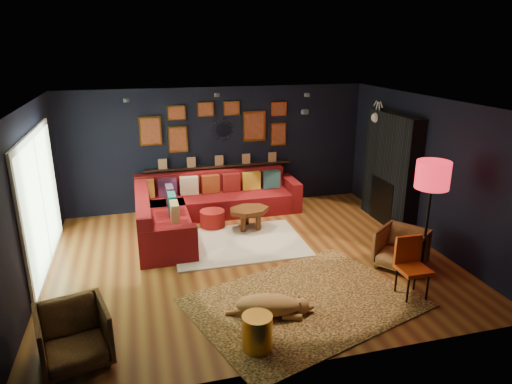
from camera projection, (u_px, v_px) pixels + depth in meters
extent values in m
plane|color=brown|center=(250.00, 258.00, 7.71)|extent=(6.50, 6.50, 0.00)
plane|color=black|center=(218.00, 148.00, 9.83)|extent=(6.50, 0.00, 6.50)
plane|color=black|center=(313.00, 261.00, 4.78)|extent=(6.50, 0.00, 6.50)
plane|color=black|center=(29.00, 203.00, 6.51)|extent=(0.00, 5.50, 5.50)
plane|color=black|center=(426.00, 171.00, 8.10)|extent=(0.00, 5.50, 5.50)
plane|color=white|center=(249.00, 103.00, 6.90)|extent=(6.50, 6.50, 0.00)
cube|color=maroon|center=(214.00, 204.00, 9.66)|extent=(3.20, 0.95, 0.42)
cube|color=maroon|center=(211.00, 181.00, 9.86)|extent=(3.20, 0.24, 0.46)
cube|color=maroon|center=(290.00, 193.00, 10.05)|extent=(0.22, 0.95, 0.64)
cube|color=maroon|center=(164.00, 229.00, 8.38)|extent=(0.95, 2.20, 0.42)
cube|color=maroon|center=(143.00, 209.00, 8.16)|extent=(0.24, 2.20, 0.46)
cube|color=maroon|center=(169.00, 246.00, 7.43)|extent=(0.95, 0.22, 0.64)
cube|color=orange|center=(145.00, 189.00, 9.33)|extent=(0.38, 0.14, 0.38)
cube|color=#4C2044|center=(167.00, 187.00, 9.44)|extent=(0.38, 0.14, 0.38)
cube|color=beige|center=(189.00, 186.00, 9.55)|extent=(0.38, 0.14, 0.38)
cube|color=maroon|center=(210.00, 184.00, 9.66)|extent=(0.38, 0.14, 0.38)
cube|color=maroon|center=(231.00, 182.00, 9.77)|extent=(0.38, 0.14, 0.38)
cube|color=gold|center=(251.00, 181.00, 9.88)|extent=(0.38, 0.14, 0.38)
cube|color=#255257|center=(271.00, 179.00, 9.99)|extent=(0.38, 0.14, 0.38)
cube|color=#3F3254|center=(170.00, 195.00, 8.94)|extent=(0.14, 0.38, 0.38)
cube|color=#1A5F6A|center=(172.00, 204.00, 8.48)|extent=(0.14, 0.38, 0.38)
cube|color=tan|center=(175.00, 213.00, 8.02)|extent=(0.14, 0.38, 0.38)
cube|color=black|center=(219.00, 166.00, 9.89)|extent=(3.20, 0.12, 0.04)
cube|color=gold|center=(150.00, 131.00, 9.32)|extent=(0.45, 0.03, 0.60)
cube|color=#9F4929|center=(150.00, 131.00, 9.30)|extent=(0.38, 0.01, 0.51)
cube|color=gold|center=(178.00, 139.00, 9.52)|extent=(0.40, 0.03, 0.55)
cube|color=#9F4929|center=(178.00, 139.00, 9.50)|extent=(0.34, 0.01, 0.47)
cube|color=gold|center=(177.00, 113.00, 9.34)|extent=(0.38, 0.03, 0.30)
cube|color=#9F4929|center=(177.00, 113.00, 9.33)|extent=(0.32, 0.01, 0.25)
cube|color=gold|center=(254.00, 126.00, 9.86)|extent=(0.50, 0.03, 0.65)
cube|color=#9F4929|center=(254.00, 126.00, 9.84)|extent=(0.42, 0.01, 0.55)
cube|color=gold|center=(278.00, 134.00, 10.06)|extent=(0.35, 0.03, 0.50)
cube|color=#9F4929|center=(279.00, 134.00, 10.04)|extent=(0.30, 0.01, 0.42)
cube|color=gold|center=(279.00, 109.00, 9.88)|extent=(0.35, 0.03, 0.30)
cube|color=#9F4929|center=(279.00, 109.00, 9.87)|extent=(0.30, 0.01, 0.25)
cube|color=gold|center=(205.00, 109.00, 9.48)|extent=(0.35, 0.03, 0.30)
cube|color=#9F4929|center=(206.00, 109.00, 9.46)|extent=(0.30, 0.01, 0.25)
cube|color=gold|center=(231.00, 108.00, 9.61)|extent=(0.35, 0.03, 0.30)
cube|color=#9F4929|center=(232.00, 109.00, 9.59)|extent=(0.30, 0.01, 0.25)
cylinder|color=silver|center=(223.00, 130.00, 9.70)|extent=(0.28, 0.03, 0.28)
cone|color=gold|center=(233.00, 130.00, 9.76)|extent=(0.03, 0.16, 0.03)
cone|color=gold|center=(232.00, 126.00, 9.73)|extent=(0.04, 0.16, 0.04)
cone|color=gold|center=(230.00, 122.00, 9.69)|extent=(0.04, 0.16, 0.04)
cone|color=gold|center=(226.00, 120.00, 9.66)|extent=(0.04, 0.16, 0.04)
cone|color=gold|center=(222.00, 120.00, 9.63)|extent=(0.03, 0.16, 0.03)
cone|color=gold|center=(218.00, 121.00, 9.62)|extent=(0.04, 0.16, 0.04)
cone|color=gold|center=(215.00, 123.00, 9.62)|extent=(0.04, 0.16, 0.04)
cone|color=gold|center=(213.00, 127.00, 9.63)|extent=(0.04, 0.16, 0.04)
cone|color=gold|center=(212.00, 131.00, 9.65)|extent=(0.03, 0.16, 0.03)
cone|color=gold|center=(213.00, 134.00, 9.68)|extent=(0.04, 0.16, 0.04)
cone|color=gold|center=(216.00, 138.00, 9.71)|extent=(0.04, 0.16, 0.04)
cone|color=gold|center=(219.00, 140.00, 9.75)|extent=(0.04, 0.16, 0.04)
cone|color=gold|center=(223.00, 140.00, 9.77)|extent=(0.03, 0.16, 0.03)
cone|color=gold|center=(227.00, 139.00, 9.79)|extent=(0.04, 0.16, 0.04)
cone|color=gold|center=(230.00, 137.00, 9.79)|extent=(0.04, 0.16, 0.04)
cone|color=gold|center=(232.00, 133.00, 9.78)|extent=(0.04, 0.16, 0.04)
cube|color=black|center=(391.00, 169.00, 8.96)|extent=(0.30, 1.60, 2.20)
cube|color=black|center=(385.00, 201.00, 9.14)|extent=(0.20, 0.80, 0.90)
cone|color=white|center=(386.00, 117.00, 9.14)|extent=(0.35, 0.28, 0.28)
sphere|color=white|center=(376.00, 118.00, 9.09)|extent=(0.20, 0.20, 0.20)
cylinder|color=white|center=(379.00, 109.00, 8.98)|extent=(0.02, 0.10, 0.28)
cylinder|color=white|center=(376.00, 109.00, 9.09)|extent=(0.02, 0.10, 0.28)
cube|color=white|center=(41.00, 202.00, 7.13)|extent=(0.04, 2.80, 2.20)
cube|color=#C2E9B2|center=(42.00, 202.00, 7.14)|extent=(0.01, 2.60, 2.00)
cube|color=white|center=(43.00, 202.00, 7.14)|extent=(0.02, 0.06, 2.00)
cylinder|color=black|center=(126.00, 100.00, 7.57)|extent=(0.10, 0.10, 0.06)
cylinder|color=black|center=(217.00, 95.00, 8.33)|extent=(0.10, 0.10, 0.06)
cylinder|color=black|center=(307.00, 95.00, 8.36)|extent=(0.10, 0.10, 0.06)
cylinder|color=black|center=(305.00, 112.00, 6.33)|extent=(0.10, 0.10, 0.06)
cube|color=beige|center=(239.00, 243.00, 8.25)|extent=(2.34, 1.71, 0.03)
cube|color=tan|center=(304.00, 302.00, 6.39)|extent=(3.56, 3.00, 0.02)
cylinder|color=#5A2A13|center=(243.00, 224.00, 8.68)|extent=(0.10, 0.10, 0.32)
cylinder|color=#5A2A13|center=(258.00, 222.00, 8.76)|extent=(0.10, 0.10, 0.32)
cylinder|color=#5A2A13|center=(246.00, 216.00, 9.04)|extent=(0.10, 0.10, 0.32)
cylinder|color=maroon|center=(212.00, 218.00, 8.94)|extent=(0.49, 0.49, 0.32)
imported|color=#C18244|center=(73.00, 333.00, 5.10)|extent=(0.89, 0.85, 0.76)
imported|color=#C18244|center=(401.00, 247.00, 7.30)|extent=(0.95, 0.95, 0.72)
cylinder|color=gold|center=(257.00, 333.00, 5.36)|extent=(0.36, 0.36, 0.45)
cylinder|color=black|center=(408.00, 290.00, 6.32)|extent=(0.03, 0.03, 0.43)
cylinder|color=black|center=(427.00, 287.00, 6.39)|extent=(0.03, 0.03, 0.43)
cylinder|color=black|center=(396.00, 279.00, 6.60)|extent=(0.03, 0.03, 0.43)
cylinder|color=black|center=(415.00, 277.00, 6.67)|extent=(0.03, 0.03, 0.43)
cube|color=#F25115|center=(413.00, 269.00, 6.43)|extent=(0.41, 0.41, 0.06)
cube|color=#F25115|center=(408.00, 249.00, 6.52)|extent=(0.41, 0.05, 0.41)
cylinder|color=black|center=(421.00, 272.00, 7.23)|extent=(0.30, 0.30, 0.04)
cylinder|color=black|center=(426.00, 228.00, 6.99)|extent=(0.04, 0.04, 1.47)
cylinder|color=red|center=(433.00, 175.00, 6.73)|extent=(0.50, 0.50, 0.41)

